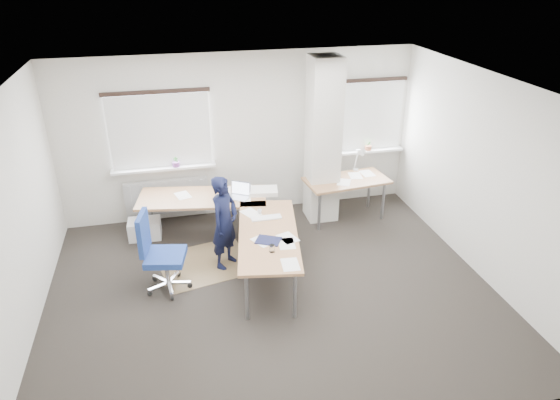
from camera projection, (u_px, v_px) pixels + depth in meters
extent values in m
plane|color=black|center=(272.00, 291.00, 6.87)|extent=(6.00, 6.00, 0.00)
cube|color=silver|center=(240.00, 136.00, 8.43)|extent=(6.00, 0.04, 2.80)
cube|color=silver|center=(336.00, 331.00, 4.06)|extent=(6.00, 0.04, 2.80)
cube|color=silver|center=(12.00, 226.00, 5.63)|extent=(0.04, 5.00, 2.80)
cube|color=silver|center=(484.00, 178.00, 6.86)|extent=(0.04, 5.00, 2.80)
cube|color=white|center=(270.00, 89.00, 5.63)|extent=(6.00, 5.00, 0.04)
cube|color=silver|center=(323.00, 141.00, 8.22)|extent=(0.50, 0.50, 2.78)
cube|color=white|center=(160.00, 131.00, 8.05)|extent=(1.60, 0.04, 1.20)
cube|color=white|center=(160.00, 132.00, 8.01)|extent=(1.60, 0.02, 1.20)
cube|color=white|center=(164.00, 168.00, 8.26)|extent=(1.70, 0.20, 0.04)
cube|color=white|center=(369.00, 116.00, 8.79)|extent=(1.20, 0.04, 1.20)
cube|color=white|center=(370.00, 117.00, 8.75)|extent=(1.20, 0.02, 1.20)
cube|color=white|center=(367.00, 151.00, 9.00)|extent=(1.30, 0.20, 0.04)
cube|color=silver|center=(167.00, 196.00, 8.51)|extent=(1.40, 0.10, 0.60)
cylinder|color=#783D87|center=(176.00, 164.00, 8.26)|extent=(0.12, 0.12, 0.08)
imported|color=#2C6C2B|center=(176.00, 162.00, 8.24)|extent=(0.09, 0.06, 0.17)
cylinder|color=#AC6042|center=(368.00, 148.00, 8.96)|extent=(0.12, 0.12, 0.08)
imported|color=#2C6C2B|center=(368.00, 146.00, 8.94)|extent=(0.09, 0.07, 0.17)
cube|color=olive|center=(205.00, 263.00, 7.47)|extent=(1.50, 1.35, 0.01)
cube|color=white|center=(145.00, 229.00, 8.11)|extent=(0.53, 0.38, 0.31)
cube|color=#9C6E43|center=(202.00, 198.00, 7.87)|extent=(2.11, 1.14, 0.04)
cube|color=#9C6E43|center=(268.00, 234.00, 6.85)|extent=(1.14, 2.11, 0.04)
cylinder|color=gray|center=(144.00, 229.00, 7.72)|extent=(0.05, 0.05, 0.69)
cylinder|color=gray|center=(151.00, 211.00, 8.26)|extent=(0.05, 0.05, 0.69)
cylinder|color=gray|center=(259.00, 208.00, 8.35)|extent=(0.05, 0.05, 0.69)
cylinder|color=gray|center=(247.00, 297.00, 6.19)|extent=(0.05, 0.05, 0.69)
cylinder|color=gray|center=(295.00, 295.00, 6.22)|extent=(0.05, 0.05, 0.69)
cylinder|color=gray|center=(285.00, 225.00, 7.83)|extent=(0.05, 0.05, 0.69)
cube|color=#B7B7BC|center=(238.00, 197.00, 7.82)|extent=(0.40, 0.37, 0.01)
cube|color=#B7B7BC|center=(241.00, 188.00, 7.87)|extent=(0.30, 0.21, 0.22)
cube|color=silver|center=(241.00, 188.00, 7.87)|extent=(0.26, 0.18, 0.19)
cube|color=white|center=(266.00, 218.00, 7.21)|extent=(0.44, 0.14, 0.02)
cube|color=#131636|center=(268.00, 240.00, 6.64)|extent=(0.39, 0.36, 0.01)
cube|color=white|center=(263.00, 191.00, 7.96)|extent=(0.50, 0.39, 0.07)
imported|color=white|center=(260.00, 212.00, 7.33)|extent=(0.09, 0.09, 0.07)
cylinder|color=silver|center=(272.00, 248.00, 6.38)|extent=(0.07, 0.07, 0.10)
cube|color=#9C6E43|center=(347.00, 180.00, 8.47)|extent=(1.47, 0.85, 0.04)
cylinder|color=gray|center=(319.00, 211.00, 8.24)|extent=(0.05, 0.05, 0.69)
cylinder|color=gray|center=(383.00, 201.00, 8.60)|extent=(0.05, 0.05, 0.69)
cylinder|color=gray|center=(308.00, 199.00, 8.67)|extent=(0.05, 0.05, 0.69)
cylinder|color=gray|center=(369.00, 189.00, 9.02)|extent=(0.05, 0.05, 0.69)
cube|color=#B7B7BC|center=(325.00, 179.00, 8.47)|extent=(0.37, 0.30, 0.01)
cube|color=#B7B7BC|center=(322.00, 170.00, 8.51)|extent=(0.33, 0.11, 0.22)
cube|color=silver|center=(322.00, 170.00, 8.51)|extent=(0.29, 0.09, 0.19)
cylinder|color=silver|center=(355.00, 170.00, 8.82)|extent=(0.10, 0.10, 0.02)
cylinder|color=silver|center=(356.00, 160.00, 8.74)|extent=(0.02, 0.16, 0.38)
cylinder|color=silver|center=(360.00, 150.00, 8.53)|extent=(0.02, 0.29, 0.13)
cone|color=silver|center=(363.00, 154.00, 8.42)|extent=(0.14, 0.16, 0.17)
cube|color=navy|center=(166.00, 257.00, 6.70)|extent=(0.60, 0.60, 0.09)
cube|color=navy|center=(143.00, 233.00, 6.53)|extent=(0.16, 0.45, 0.55)
cylinder|color=silver|center=(167.00, 270.00, 6.79)|extent=(0.07, 0.07, 0.38)
cylinder|color=black|center=(190.00, 285.00, 6.91)|extent=(0.07, 0.05, 0.07)
cylinder|color=black|center=(179.00, 274.00, 7.15)|extent=(0.06, 0.07, 0.07)
cylinder|color=black|center=(155.00, 279.00, 7.05)|extent=(0.07, 0.07, 0.07)
cylinder|color=black|center=(150.00, 293.00, 6.75)|extent=(0.07, 0.06, 0.07)
cylinder|color=black|center=(172.00, 298.00, 6.66)|extent=(0.04, 0.07, 0.07)
imported|color=black|center=(225.00, 222.00, 7.15)|extent=(0.59, 0.61, 1.42)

